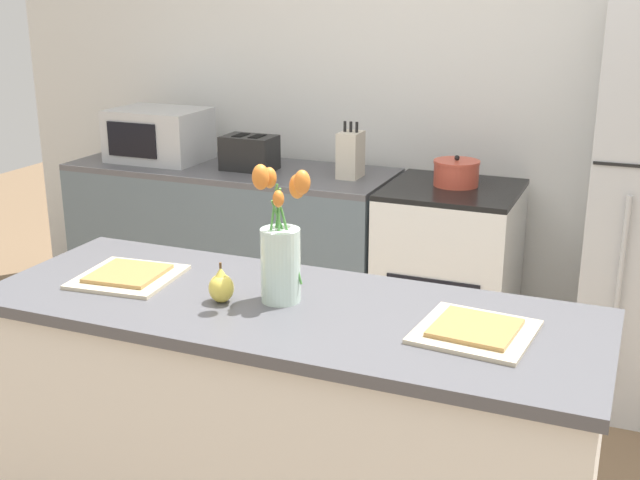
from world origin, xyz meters
name	(u,v)px	position (x,y,z in m)	size (l,w,h in m)	color
back_wall	(457,76)	(0.00, 2.00, 1.35)	(5.20, 0.08, 2.70)	silver
kitchen_island	(288,440)	(0.00, 0.00, 0.45)	(1.80, 0.66, 0.90)	silver
back_counter	(233,249)	(-1.06, 1.60, 0.44)	(1.68, 0.60, 0.89)	slate
stove_range	(448,278)	(0.10, 1.60, 0.44)	(0.60, 0.61, 0.89)	silver
flower_vase	(281,251)	(-0.02, 0.02, 1.05)	(0.15, 0.15, 0.41)	silver
pear_figurine	(221,286)	(-0.18, -0.06, 0.94)	(0.07, 0.07, 0.12)	#E5CC4C
plate_setting_left	(128,276)	(-0.54, 0.00, 0.91)	(0.32, 0.32, 0.02)	beige
plate_setting_right	(475,330)	(0.54, 0.00, 0.91)	(0.32, 0.32, 0.02)	beige
toaster	(249,153)	(-0.93, 1.58, 0.97)	(0.28, 0.18, 0.17)	black
cooking_pot	(456,173)	(0.10, 1.64, 0.95)	(0.21, 0.21, 0.14)	#CC4C38
microwave	(159,135)	(-1.48, 1.60, 1.02)	(0.48, 0.37, 0.27)	#B7BABC
knife_block	(351,155)	(-0.40, 1.60, 1.00)	(0.10, 0.14, 0.27)	beige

